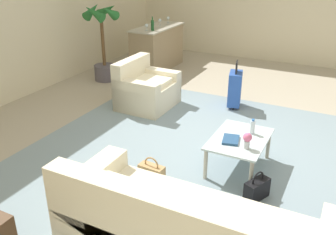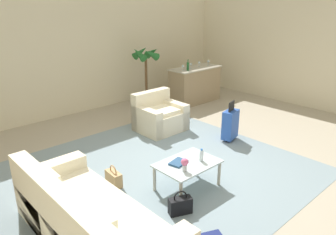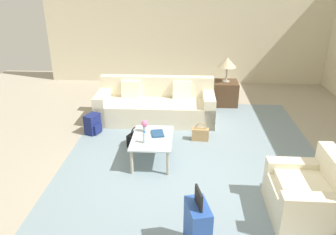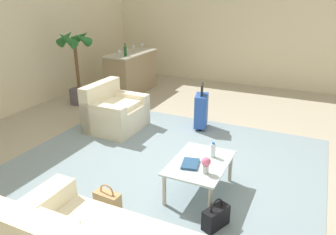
{
  "view_description": "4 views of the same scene",
  "coord_description": "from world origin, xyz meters",
  "px_view_note": "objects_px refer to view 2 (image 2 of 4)",
  "views": [
    {
      "loc": [
        -4.57,
        -1.61,
        2.63
      ],
      "look_at": [
        -0.82,
        0.31,
        0.73
      ],
      "focal_mm": 40.0,
      "sensor_mm": 36.0,
      "label": 1
    },
    {
      "loc": [
        -3.66,
        -3.59,
        2.79
      ],
      "look_at": [
        -0.47,
        -0.14,
        1.1
      ],
      "focal_mm": 35.0,
      "sensor_mm": 36.0,
      "label": 2
    },
    {
      "loc": [
        4.44,
        0.04,
        2.88
      ],
      "look_at": [
        -0.23,
        -0.23,
        0.88
      ],
      "focal_mm": 35.0,
      "sensor_mm": 36.0,
      "label": 3
    },
    {
      "loc": [
        -3.8,
        -1.67,
        2.43
      ],
      "look_at": [
        -0.19,
        0.04,
        0.87
      ],
      "focal_mm": 35.0,
      "sensor_mm": 36.0,
      "label": 4
    }
  ],
  "objects_px": {
    "water_bottle": "(201,155)",
    "coffee_table_book": "(178,163)",
    "coffee_table": "(188,166)",
    "flower_vase": "(185,163)",
    "armchair": "(159,117)",
    "wine_glass_left_of_centre": "(191,65)",
    "suitcase_blue": "(230,124)",
    "bar_console": "(195,84)",
    "wine_glass_right_of_centre": "(199,63)",
    "handbag_tan": "(114,178)",
    "wine_bottle_green": "(188,66)",
    "handbag_black": "(180,205)",
    "wine_glass_rightmost": "(208,62)",
    "couch": "(87,225)",
    "wine_glass_leftmost": "(183,66)",
    "potted_palm": "(146,77)"
  },
  "relations": [
    {
      "from": "armchair",
      "to": "coffee_table_book",
      "type": "distance_m",
      "value": 2.53
    },
    {
      "from": "flower_vase",
      "to": "wine_glass_rightmost",
      "type": "height_order",
      "value": "wine_glass_rightmost"
    },
    {
      "from": "couch",
      "to": "armchair",
      "type": "bearing_deg",
      "value": 36.19
    },
    {
      "from": "coffee_table",
      "to": "coffee_table_book",
      "type": "bearing_deg",
      "value": 146.31
    },
    {
      "from": "couch",
      "to": "bar_console",
      "type": "bearing_deg",
      "value": 31.12
    },
    {
      "from": "coffee_table",
      "to": "flower_vase",
      "type": "xyz_separation_m",
      "value": [
        -0.22,
        -0.15,
        0.18
      ]
    },
    {
      "from": "armchair",
      "to": "water_bottle",
      "type": "distance_m",
      "value": 2.53
    },
    {
      "from": "wine_bottle_green",
      "to": "handbag_tan",
      "type": "distance_m",
      "value": 4.53
    },
    {
      "from": "water_bottle",
      "to": "coffee_table_book",
      "type": "bearing_deg",
      "value": 150.64
    },
    {
      "from": "wine_glass_rightmost",
      "to": "handbag_tan",
      "type": "relative_size",
      "value": 0.43
    },
    {
      "from": "couch",
      "to": "wine_bottle_green",
      "type": "height_order",
      "value": "wine_bottle_green"
    },
    {
      "from": "couch",
      "to": "handbag_black",
      "type": "distance_m",
      "value": 1.3
    },
    {
      "from": "wine_glass_rightmost",
      "to": "wine_glass_right_of_centre",
      "type": "bearing_deg",
      "value": 173.86
    },
    {
      "from": "flower_vase",
      "to": "wine_glass_right_of_centre",
      "type": "bearing_deg",
      "value": 40.02
    },
    {
      "from": "flower_vase",
      "to": "coffee_table",
      "type": "bearing_deg",
      "value": 34.29
    },
    {
      "from": "coffee_table",
      "to": "coffee_table_book",
      "type": "height_order",
      "value": "coffee_table_book"
    },
    {
      "from": "armchair",
      "to": "water_bottle",
      "type": "bearing_deg",
      "value": -115.87
    },
    {
      "from": "wine_glass_rightmost",
      "to": "potted_palm",
      "type": "xyz_separation_m",
      "value": [
        -1.83,
        0.62,
        -0.27
      ]
    },
    {
      "from": "water_bottle",
      "to": "flower_vase",
      "type": "bearing_deg",
      "value": -173.21
    },
    {
      "from": "coffee_table_book",
      "to": "suitcase_blue",
      "type": "distance_m",
      "value": 2.21
    },
    {
      "from": "flower_vase",
      "to": "wine_glass_right_of_centre",
      "type": "relative_size",
      "value": 1.33
    },
    {
      "from": "wine_glass_leftmost",
      "to": "wine_glass_rightmost",
      "type": "xyz_separation_m",
      "value": [
        1.06,
        0.01,
        0.0
      ]
    },
    {
      "from": "wine_glass_left_of_centre",
      "to": "wine_glass_right_of_centre",
      "type": "relative_size",
      "value": 1.0
    },
    {
      "from": "coffee_table",
      "to": "flower_vase",
      "type": "relative_size",
      "value": 4.66
    },
    {
      "from": "handbag_black",
      "to": "wine_glass_rightmost",
      "type": "bearing_deg",
      "value": 37.25
    },
    {
      "from": "water_bottle",
      "to": "bar_console",
      "type": "height_order",
      "value": "bar_console"
    },
    {
      "from": "flower_vase",
      "to": "wine_glass_right_of_centre",
      "type": "height_order",
      "value": "wine_glass_right_of_centre"
    },
    {
      "from": "water_bottle",
      "to": "suitcase_blue",
      "type": "distance_m",
      "value": 1.98
    },
    {
      "from": "armchair",
      "to": "handbag_tan",
      "type": "xyz_separation_m",
      "value": [
        -2.11,
        -1.33,
        -0.17
      ]
    },
    {
      "from": "coffee_table_book",
      "to": "handbag_black",
      "type": "xyz_separation_m",
      "value": [
        -0.42,
        -0.47,
        -0.33
      ]
    },
    {
      "from": "wine_glass_right_of_centre",
      "to": "water_bottle",
      "type": "bearing_deg",
      "value": -137.18
    },
    {
      "from": "coffee_table_book",
      "to": "wine_glass_leftmost",
      "type": "height_order",
      "value": "wine_glass_leftmost"
    },
    {
      "from": "coffee_table",
      "to": "bar_console",
      "type": "distance_m",
      "value": 4.68
    },
    {
      "from": "coffee_table",
      "to": "wine_glass_leftmost",
      "type": "distance_m",
      "value": 4.33
    },
    {
      "from": "bar_console",
      "to": "wine_bottle_green",
      "type": "distance_m",
      "value": 0.75
    },
    {
      "from": "suitcase_blue",
      "to": "handbag_black",
      "type": "xyz_separation_m",
      "value": [
        -2.54,
        -1.09,
        -0.23
      ]
    },
    {
      "from": "armchair",
      "to": "wine_glass_left_of_centre",
      "type": "height_order",
      "value": "wine_glass_left_of_centre"
    },
    {
      "from": "wine_glass_right_of_centre",
      "to": "handbag_tan",
      "type": "bearing_deg",
      "value": -153.0
    },
    {
      "from": "flower_vase",
      "to": "wine_glass_left_of_centre",
      "type": "xyz_separation_m",
      "value": [
        3.54,
        3.27,
        0.54
      ]
    },
    {
      "from": "water_bottle",
      "to": "suitcase_blue",
      "type": "height_order",
      "value": "suitcase_blue"
    },
    {
      "from": "wine_glass_left_of_centre",
      "to": "couch",
      "type": "bearing_deg",
      "value": -147.89
    },
    {
      "from": "wine_glass_right_of_centre",
      "to": "suitcase_blue",
      "type": "height_order",
      "value": "wine_glass_right_of_centre"
    },
    {
      "from": "bar_console",
      "to": "wine_glass_left_of_centre",
      "type": "xyz_separation_m",
      "value": [
        -0.18,
        0.02,
        0.59
      ]
    },
    {
      "from": "wine_glass_right_of_centre",
      "to": "handbag_tan",
      "type": "xyz_separation_m",
      "value": [
        -4.49,
        -2.29,
        -0.98
      ]
    },
    {
      "from": "couch",
      "to": "wine_glass_rightmost",
      "type": "height_order",
      "value": "wine_glass_rightmost"
    },
    {
      "from": "armchair",
      "to": "potted_palm",
      "type": "height_order",
      "value": "potted_palm"
    },
    {
      "from": "couch",
      "to": "handbag_black",
      "type": "height_order",
      "value": "couch"
    },
    {
      "from": "coffee_table_book",
      "to": "wine_bottle_green",
      "type": "bearing_deg",
      "value": 29.89
    },
    {
      "from": "flower_vase",
      "to": "handbag_tan",
      "type": "distance_m",
      "value": 1.23
    },
    {
      "from": "water_bottle",
      "to": "armchair",
      "type": "bearing_deg",
      "value": 64.13
    }
  ]
}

